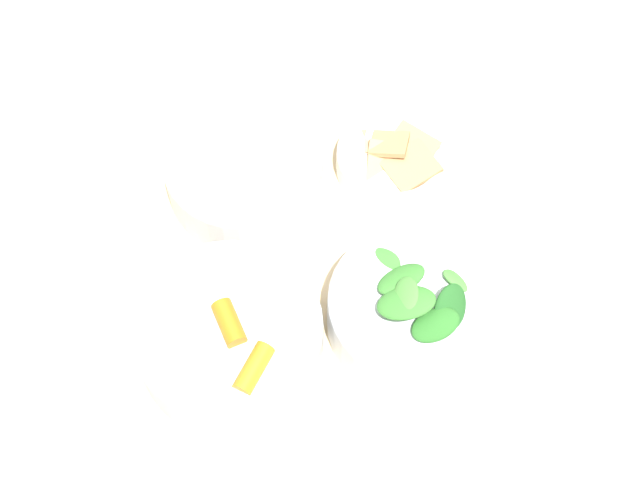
# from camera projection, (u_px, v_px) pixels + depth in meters

# --- Properties ---
(ground_plane) EXTENTS (10.00, 10.00, 0.00)m
(ground_plane) POSITION_uv_depth(u_px,v_px,m) (349.00, 428.00, 1.65)
(ground_plane) COLOR gray
(dining_table) EXTENTS (1.16, 0.95, 0.78)m
(dining_table) POSITION_uv_depth(u_px,v_px,m) (366.00, 269.00, 1.07)
(dining_table) COLOR beige
(dining_table) RESTS_ON ground_plane
(bowl_carrots) EXTENTS (0.18, 0.18, 0.08)m
(bowl_carrots) POSITION_uv_depth(u_px,v_px,m) (230.00, 336.00, 0.86)
(bowl_carrots) COLOR silver
(bowl_carrots) RESTS_ON dining_table
(bowl_greens) EXTENTS (0.17, 0.17, 0.09)m
(bowl_greens) POSITION_uv_depth(u_px,v_px,m) (411.00, 309.00, 0.88)
(bowl_greens) COLOR silver
(bowl_greens) RESTS_ON dining_table
(bowl_beans_hotdog) EXTENTS (0.17, 0.17, 0.06)m
(bowl_beans_hotdog) POSITION_uv_depth(u_px,v_px,m) (245.00, 173.00, 0.96)
(bowl_beans_hotdog) COLOR white
(bowl_beans_hotdog) RESTS_ON dining_table
(bowl_cookies) EXTENTS (0.12, 0.12, 0.05)m
(bowl_cookies) POSITION_uv_depth(u_px,v_px,m) (392.00, 158.00, 0.98)
(bowl_cookies) COLOR white
(bowl_cookies) RESTS_ON dining_table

